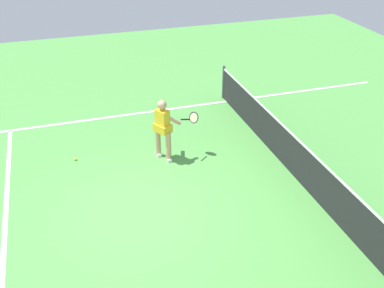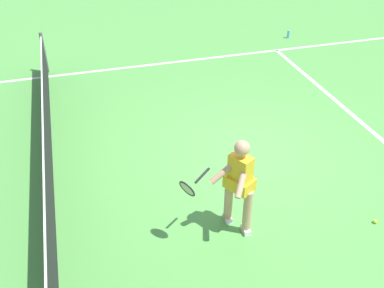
# 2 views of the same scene
# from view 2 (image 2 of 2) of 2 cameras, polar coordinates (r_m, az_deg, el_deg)

# --- Properties ---
(ground_plane) EXTENTS (25.39, 25.39, 0.00)m
(ground_plane) POSITION_cam_2_polar(r_m,az_deg,el_deg) (8.61, 7.57, -0.75)
(ground_plane) COLOR #4C9342
(service_line_marking) EXTENTS (8.93, 0.10, 0.01)m
(service_line_marking) POSITION_cam_2_polar(r_m,az_deg,el_deg) (9.85, 21.81, 1.73)
(service_line_marking) COLOR white
(service_line_marking) RESTS_ON ground
(sideline_right_marking) EXTENTS (0.10, 17.53, 0.01)m
(sideline_right_marking) POSITION_cam_2_polar(r_m,az_deg,el_deg) (12.31, -0.51, 10.64)
(sideline_right_marking) COLOR white
(sideline_right_marking) RESTS_ON ground
(court_net) EXTENTS (9.61, 0.08, 1.04)m
(court_net) POSITION_cam_2_polar(r_m,az_deg,el_deg) (7.79, -17.94, -2.01)
(court_net) COLOR #4C4C51
(court_net) RESTS_ON ground
(tennis_player) EXTENTS (0.68, 1.14, 1.55)m
(tennis_player) POSITION_cam_2_polar(r_m,az_deg,el_deg) (6.40, 5.87, -4.99)
(tennis_player) COLOR tan
(tennis_player) RESTS_ON ground
(tennis_ball_mid) EXTENTS (0.07, 0.07, 0.07)m
(tennis_ball_mid) POSITION_cam_2_polar(r_m,az_deg,el_deg) (7.51, 22.40, -9.13)
(tennis_ball_mid) COLOR #D1E533
(tennis_ball_mid) RESTS_ON ground
(water_bottle) EXTENTS (0.07, 0.07, 0.24)m
(water_bottle) POSITION_cam_2_polar(r_m,az_deg,el_deg) (14.18, 12.23, 13.57)
(water_bottle) COLOR #4C9EE5
(water_bottle) RESTS_ON ground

